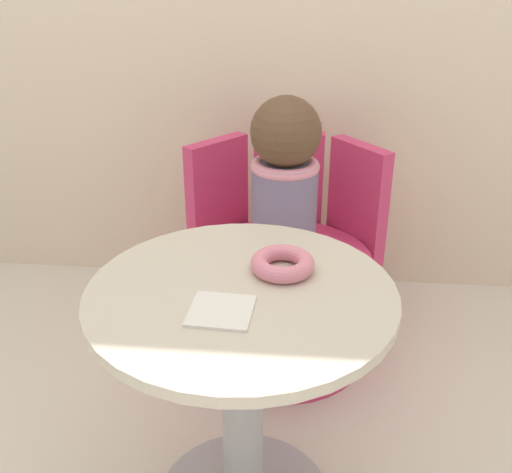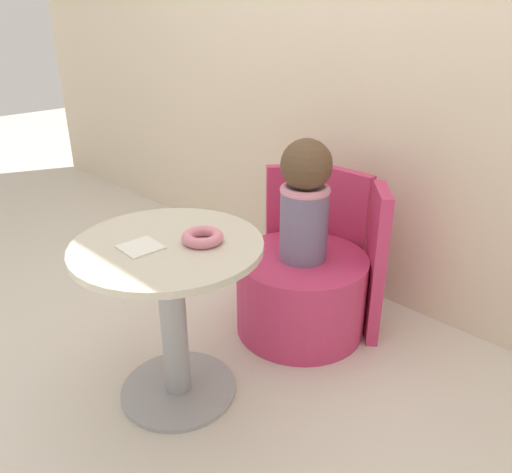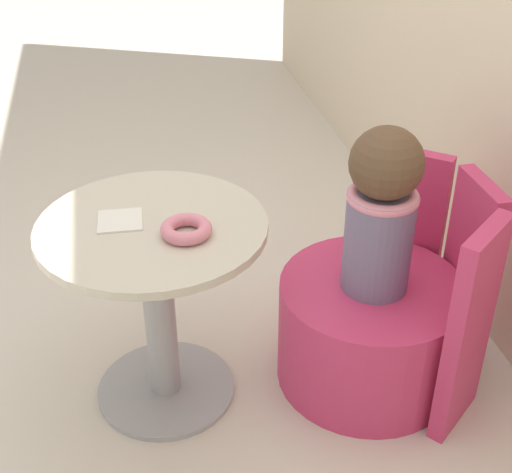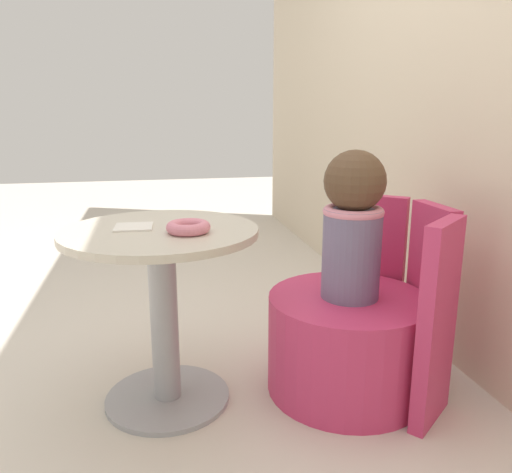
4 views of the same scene
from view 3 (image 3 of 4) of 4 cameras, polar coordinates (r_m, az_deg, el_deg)
ground_plane at (r=2.42m, az=-6.38°, el=-10.48°), size 12.00×12.00×0.00m
round_table at (r=2.09m, az=-7.92°, el=-3.77°), size 0.64×0.64×0.62m
tub_chair at (r=2.30m, az=8.98°, el=-7.47°), size 0.57×0.57×0.36m
booth_backrest at (r=2.30m, az=14.89°, el=-3.48°), size 0.67×0.25×0.68m
child_figure at (r=2.05m, az=10.01°, el=2.17°), size 0.21×0.21×0.51m
donut at (r=1.90m, az=-5.60°, el=0.58°), size 0.14×0.14×0.04m
paper_napkin at (r=2.00m, az=-10.82°, el=1.26°), size 0.13×0.13×0.01m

